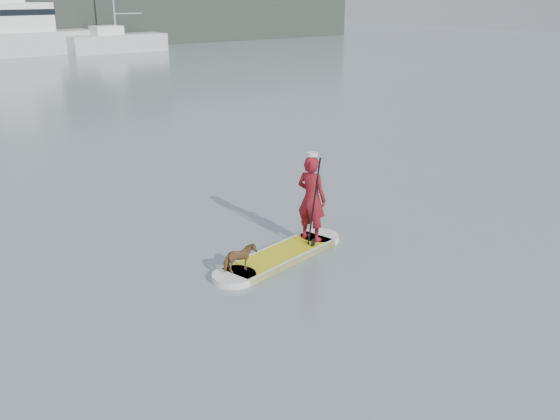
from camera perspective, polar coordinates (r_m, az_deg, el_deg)
ground at (r=11.05m, az=12.38°, el=-7.35°), size 140.00×140.00×0.00m
paddleboard at (r=12.05m, az=0.00°, el=-4.22°), size 3.25×1.30×0.12m
paddler at (r=12.41m, az=2.90°, el=1.06°), size 0.59×0.73×1.74m
white_cap at (r=12.16m, az=2.97°, el=5.12°), size 0.22×0.22×0.07m
dog at (r=11.19m, az=-3.70°, el=-4.44°), size 0.62×0.33×0.51m
paddle at (r=12.14m, az=3.10°, el=-0.34°), size 0.10×0.30×2.00m
sailboat_e at (r=56.61m, az=-14.78°, el=14.67°), size 8.37×2.85×12.07m
motor_yacht_a at (r=55.86m, az=-22.73°, el=14.84°), size 11.50×4.72×6.70m
shore_building_east at (r=65.48m, az=-15.11°, el=17.95°), size 10.00×4.00×8.00m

